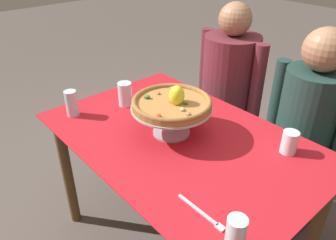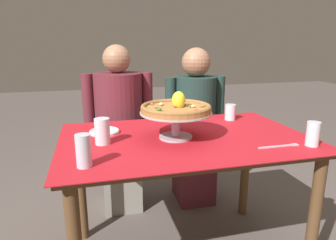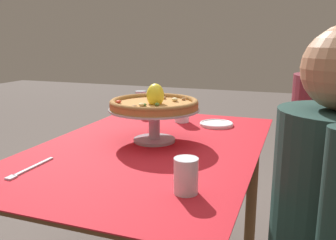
{
  "view_description": "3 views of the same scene",
  "coord_description": "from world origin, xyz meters",
  "px_view_note": "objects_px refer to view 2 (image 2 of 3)",
  "views": [
    {
      "loc": [
        0.94,
        -0.9,
        1.63
      ],
      "look_at": [
        -0.04,
        -0.04,
        0.86
      ],
      "focal_mm": 35.19,
      "sensor_mm": 36.0,
      "label": 1
    },
    {
      "loc": [
        -0.48,
        -1.47,
        1.26
      ],
      "look_at": [
        -0.1,
        -0.02,
        0.87
      ],
      "focal_mm": 31.95,
      "sensor_mm": 36.0,
      "label": 2
    },
    {
      "loc": [
        1.3,
        0.55,
        1.2
      ],
      "look_at": [
        -0.06,
        0.05,
        0.86
      ],
      "focal_mm": 38.26,
      "sensor_mm": 36.0,
      "label": 3
    }
  ],
  "objects_px": {
    "dinner_fork": "(281,146)",
    "diner_left": "(120,131)",
    "water_glass_side_left": "(102,133)",
    "water_glass_front_right": "(313,136)",
    "pizza": "(176,108)",
    "side_plate": "(104,131)",
    "pizza_stand": "(176,120)",
    "water_glass_back_right": "(230,113)",
    "diner_right": "(195,131)",
    "water_glass_front_left": "(84,153)"
  },
  "relations": [
    {
      "from": "water_glass_back_right",
      "to": "diner_left",
      "type": "xyz_separation_m",
      "value": [
        -0.69,
        0.43,
        -0.2
      ]
    },
    {
      "from": "pizza_stand",
      "to": "side_plate",
      "type": "xyz_separation_m",
      "value": [
        -0.37,
        0.19,
        -0.09
      ]
    },
    {
      "from": "dinner_fork",
      "to": "pizza",
      "type": "bearing_deg",
      "value": 150.02
    },
    {
      "from": "water_glass_front_right",
      "to": "diner_left",
      "type": "height_order",
      "value": "diner_left"
    },
    {
      "from": "side_plate",
      "to": "diner_left",
      "type": "distance_m",
      "value": 0.56
    },
    {
      "from": "water_glass_front_left",
      "to": "diner_right",
      "type": "relative_size",
      "value": 0.11
    },
    {
      "from": "pizza",
      "to": "water_glass_side_left",
      "type": "distance_m",
      "value": 0.4
    },
    {
      "from": "water_glass_back_right",
      "to": "diner_left",
      "type": "bearing_deg",
      "value": 148.03
    },
    {
      "from": "diner_left",
      "to": "dinner_fork",
      "type": "bearing_deg",
      "value": -54.51
    },
    {
      "from": "water_glass_back_right",
      "to": "water_glass_front_right",
      "type": "xyz_separation_m",
      "value": [
        0.16,
        -0.57,
        0.01
      ]
    },
    {
      "from": "side_plate",
      "to": "diner_right",
      "type": "xyz_separation_m",
      "value": [
        0.71,
        0.48,
        -0.19
      ]
    },
    {
      "from": "pizza_stand",
      "to": "side_plate",
      "type": "bearing_deg",
      "value": 152.88
    },
    {
      "from": "pizza",
      "to": "water_glass_back_right",
      "type": "height_order",
      "value": "pizza"
    },
    {
      "from": "water_glass_back_right",
      "to": "dinner_fork",
      "type": "xyz_separation_m",
      "value": [
        0.01,
        -0.55,
        -0.04
      ]
    },
    {
      "from": "water_glass_front_left",
      "to": "side_plate",
      "type": "bearing_deg",
      "value": 77.43
    },
    {
      "from": "water_glass_side_left",
      "to": "dinner_fork",
      "type": "bearing_deg",
      "value": -17.34
    },
    {
      "from": "water_glass_side_left",
      "to": "diner_left",
      "type": "xyz_separation_m",
      "value": [
        0.15,
        0.71,
        -0.21
      ]
    },
    {
      "from": "water_glass_back_right",
      "to": "water_glass_side_left",
      "type": "bearing_deg",
      "value": -161.28
    },
    {
      "from": "water_glass_back_right",
      "to": "side_plate",
      "type": "relative_size",
      "value": 0.62
    },
    {
      "from": "pizza",
      "to": "dinner_fork",
      "type": "xyz_separation_m",
      "value": [
        0.46,
        -0.26,
        -0.16
      ]
    },
    {
      "from": "water_glass_front_right",
      "to": "water_glass_back_right",
      "type": "bearing_deg",
      "value": 106.02
    },
    {
      "from": "side_plate",
      "to": "pizza_stand",
      "type": "bearing_deg",
      "value": -27.12
    },
    {
      "from": "water_glass_back_right",
      "to": "water_glass_front_right",
      "type": "distance_m",
      "value": 0.59
    },
    {
      "from": "pizza_stand",
      "to": "water_glass_front_right",
      "type": "relative_size",
      "value": 3.13
    },
    {
      "from": "pizza_stand",
      "to": "water_glass_side_left",
      "type": "distance_m",
      "value": 0.38
    },
    {
      "from": "water_glass_back_right",
      "to": "side_plate",
      "type": "height_order",
      "value": "water_glass_back_right"
    },
    {
      "from": "pizza_stand",
      "to": "water_glass_side_left",
      "type": "relative_size",
      "value": 2.89
    },
    {
      "from": "water_glass_side_left",
      "to": "diner_left",
      "type": "relative_size",
      "value": 0.11
    },
    {
      "from": "dinner_fork",
      "to": "diner_left",
      "type": "bearing_deg",
      "value": 125.49
    },
    {
      "from": "pizza_stand",
      "to": "side_plate",
      "type": "relative_size",
      "value": 2.27
    },
    {
      "from": "side_plate",
      "to": "dinner_fork",
      "type": "bearing_deg",
      "value": -28.65
    },
    {
      "from": "water_glass_front_right",
      "to": "dinner_fork",
      "type": "distance_m",
      "value": 0.17
    },
    {
      "from": "water_glass_front_left",
      "to": "diner_left",
      "type": "relative_size",
      "value": 0.11
    },
    {
      "from": "water_glass_back_right",
      "to": "diner_right",
      "type": "bearing_deg",
      "value": 105.6
    },
    {
      "from": "dinner_fork",
      "to": "diner_left",
      "type": "xyz_separation_m",
      "value": [
        -0.7,
        0.98,
        -0.16
      ]
    },
    {
      "from": "dinner_fork",
      "to": "diner_right",
      "type": "relative_size",
      "value": 0.18
    },
    {
      "from": "pizza",
      "to": "diner_left",
      "type": "distance_m",
      "value": 0.81
    },
    {
      "from": "pizza_stand",
      "to": "dinner_fork",
      "type": "xyz_separation_m",
      "value": [
        0.46,
        -0.26,
        -0.1
      ]
    },
    {
      "from": "water_glass_front_left",
      "to": "pizza",
      "type": "bearing_deg",
      "value": 30.42
    },
    {
      "from": "water_glass_front_right",
      "to": "diner_right",
      "type": "bearing_deg",
      "value": 105.85
    },
    {
      "from": "water_glass_side_left",
      "to": "side_plate",
      "type": "bearing_deg",
      "value": 84.93
    },
    {
      "from": "water_glass_side_left",
      "to": "pizza",
      "type": "bearing_deg",
      "value": 0.28
    },
    {
      "from": "water_glass_side_left",
      "to": "water_glass_front_right",
      "type": "xyz_separation_m",
      "value": [
        1.0,
        -0.29,
        -0.0
      ]
    },
    {
      "from": "pizza_stand",
      "to": "pizza",
      "type": "bearing_deg",
      "value": 34.41
    },
    {
      "from": "pizza",
      "to": "diner_left",
      "type": "relative_size",
      "value": 0.3
    },
    {
      "from": "water_glass_side_left",
      "to": "diner_left",
      "type": "height_order",
      "value": "diner_left"
    },
    {
      "from": "pizza",
      "to": "water_glass_front_right",
      "type": "relative_size",
      "value": 3.05
    },
    {
      "from": "water_glass_front_left",
      "to": "side_plate",
      "type": "distance_m",
      "value": 0.48
    },
    {
      "from": "water_glass_side_left",
      "to": "water_glass_front_left",
      "type": "bearing_deg",
      "value": -107.49
    },
    {
      "from": "water_glass_side_left",
      "to": "water_glass_back_right",
      "type": "bearing_deg",
      "value": 18.72
    }
  ]
}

